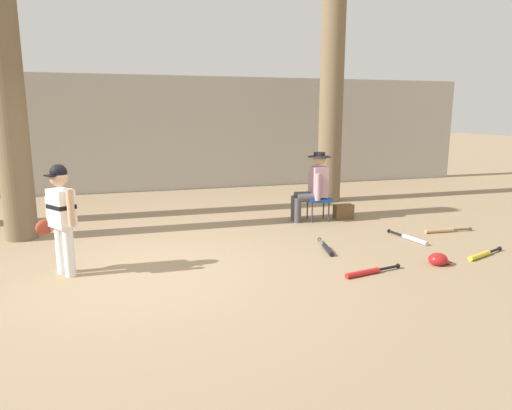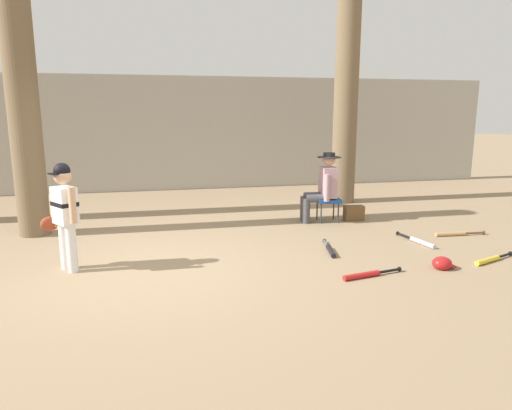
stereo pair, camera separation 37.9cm
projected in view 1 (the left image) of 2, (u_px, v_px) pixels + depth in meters
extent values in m
plane|color=#937A5B|center=(148.00, 274.00, 5.44)|extent=(60.00, 60.00, 0.00)
cube|color=#ADA89E|center=(127.00, 134.00, 10.92)|extent=(18.00, 0.36, 2.73)
cylinder|color=brown|center=(3.00, 47.00, 6.45)|extent=(0.46, 0.46, 5.54)
cone|color=brown|center=(23.00, 238.00, 7.00)|extent=(0.75, 0.75, 0.28)
cylinder|color=brown|center=(332.00, 64.00, 9.42)|extent=(0.49, 0.49, 5.68)
cone|color=brown|center=(328.00, 201.00, 9.98)|extent=(0.67, 0.67, 0.29)
cylinder|color=white|center=(69.00, 252.00, 5.33)|extent=(0.12, 0.12, 0.58)
cylinder|color=white|center=(61.00, 249.00, 5.44)|extent=(0.12, 0.12, 0.58)
cube|color=white|center=(61.00, 208.00, 5.29)|extent=(0.33, 0.36, 0.44)
cube|color=black|center=(61.00, 206.00, 5.28)|extent=(0.35, 0.37, 0.05)
sphere|color=tan|center=(59.00, 178.00, 5.22)|extent=(0.20, 0.20, 0.20)
sphere|color=black|center=(58.00, 173.00, 5.20)|extent=(0.19, 0.19, 0.19)
cube|color=black|center=(51.00, 176.00, 5.14)|extent=(0.16, 0.17, 0.02)
cylinder|color=tan|center=(71.00, 208.00, 5.11)|extent=(0.11, 0.11, 0.42)
cylinder|color=tan|center=(49.00, 213.00, 5.40)|extent=(0.11, 0.11, 0.40)
ellipsoid|color=#933823|center=(45.00, 227.00, 5.40)|extent=(0.25, 0.22, 0.18)
cube|color=#194C9E|center=(318.00, 199.00, 8.09)|extent=(0.45, 0.45, 0.06)
cylinder|color=#333338|center=(312.00, 212.00, 7.96)|extent=(0.02, 0.02, 0.38)
cylinder|color=#333338|center=(307.00, 208.00, 8.25)|extent=(0.02, 0.02, 0.38)
cylinder|color=#333338|center=(329.00, 211.00, 8.01)|extent=(0.02, 0.02, 0.38)
cylinder|color=#333338|center=(323.00, 208.00, 8.30)|extent=(0.02, 0.02, 0.38)
cylinder|color=#47474C|center=(297.00, 210.00, 7.96)|extent=(0.13, 0.13, 0.43)
cylinder|color=#47474C|center=(295.00, 208.00, 8.16)|extent=(0.13, 0.13, 0.43)
cylinder|color=#47474C|center=(309.00, 198.00, 7.95)|extent=(0.42, 0.20, 0.15)
cylinder|color=#47474C|center=(306.00, 196.00, 8.15)|extent=(0.42, 0.20, 0.15)
cube|color=#B28C99|center=(319.00, 182.00, 8.03)|extent=(0.28, 0.39, 0.52)
cylinder|color=#B28C99|center=(318.00, 187.00, 7.82)|extent=(0.10, 0.10, 0.46)
cylinder|color=#B28C99|center=(311.00, 183.00, 8.24)|extent=(0.10, 0.10, 0.46)
sphere|color=tan|center=(319.00, 159.00, 7.95)|extent=(0.22, 0.22, 0.22)
cylinder|color=#232328|center=(319.00, 157.00, 7.95)|extent=(0.40, 0.40, 0.02)
cylinder|color=#232328|center=(319.00, 155.00, 7.94)|extent=(0.20, 0.20, 0.09)
cube|color=brown|center=(343.00, 212.00, 8.25)|extent=(0.35, 0.20, 0.26)
cylinder|color=tan|center=(439.00, 231.00, 7.32)|extent=(0.49, 0.10, 0.07)
cylinder|color=brown|center=(462.00, 229.00, 7.41)|extent=(0.33, 0.05, 0.03)
cylinder|color=brown|center=(470.00, 229.00, 7.44)|extent=(0.02, 0.06, 0.06)
cylinder|color=#B7BCC6|center=(415.00, 240.00, 6.80)|extent=(0.13, 0.49, 0.07)
cylinder|color=black|center=(396.00, 233.00, 7.16)|extent=(0.08, 0.33, 0.03)
cylinder|color=black|center=(389.00, 231.00, 7.31)|extent=(0.06, 0.02, 0.06)
cylinder|color=yellow|center=(479.00, 256.00, 6.05)|extent=(0.46, 0.22, 0.07)
cylinder|color=black|center=(494.00, 250.00, 6.27)|extent=(0.30, 0.13, 0.03)
cylinder|color=black|center=(500.00, 249.00, 6.36)|extent=(0.03, 0.06, 0.06)
cylinder|color=red|center=(363.00, 273.00, 5.40)|extent=(0.48, 0.15, 0.07)
cylinder|color=black|center=(388.00, 268.00, 5.57)|extent=(0.32, 0.09, 0.03)
cylinder|color=black|center=(398.00, 266.00, 5.64)|extent=(0.03, 0.06, 0.06)
cylinder|color=black|center=(328.00, 250.00, 6.31)|extent=(0.16, 0.45, 0.07)
cylinder|color=#4C4C51|center=(322.00, 242.00, 6.68)|extent=(0.09, 0.30, 0.03)
cylinder|color=#4C4C51|center=(319.00, 239.00, 6.82)|extent=(0.06, 0.03, 0.06)
ellipsoid|color=#A81919|center=(438.00, 259.00, 5.77)|extent=(0.24, 0.22, 0.16)
cube|color=#A81919|center=(445.00, 261.00, 5.81)|extent=(0.10, 0.12, 0.02)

